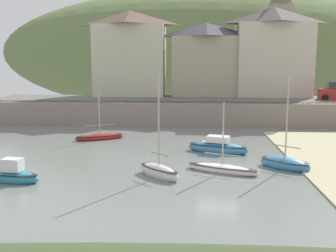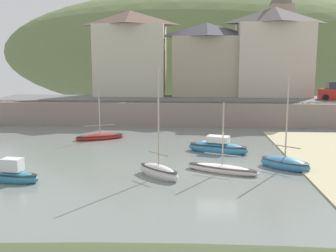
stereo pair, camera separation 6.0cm
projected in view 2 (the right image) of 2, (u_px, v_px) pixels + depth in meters
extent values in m
cube|color=slate|center=(218.00, 170.00, 25.10)|extent=(48.00, 40.00, 0.06)
cube|color=gray|center=(208.00, 114.00, 41.65)|extent=(48.00, 2.40, 2.40)
cube|color=#606060|center=(207.00, 99.00, 45.10)|extent=(48.00, 9.00, 0.10)
ellipsoid|color=#607242|center=(211.00, 53.00, 78.04)|extent=(80.00, 44.00, 23.09)
cube|color=beige|center=(131.00, 61.00, 49.40)|extent=(8.37, 5.57, 8.47)
pyramid|color=brown|center=(130.00, 18.00, 48.57)|extent=(8.67, 5.87, 1.74)
cube|color=tan|center=(206.00, 66.00, 48.95)|extent=(8.16, 4.41, 7.08)
pyramid|color=#4C4851|center=(207.00, 30.00, 48.24)|extent=(8.46, 4.71, 1.64)
cube|color=beige|center=(273.00, 60.00, 48.34)|extent=(8.60, 5.56, 8.58)
pyramid|color=#554F4C|center=(275.00, 15.00, 47.49)|extent=(8.90, 5.86, 1.92)
cube|color=tan|center=(280.00, 50.00, 51.98)|extent=(2.80, 2.80, 11.21)
ellipsoid|color=silver|center=(159.00, 173.00, 23.38)|extent=(2.93, 2.86, 0.96)
ellipsoid|color=black|center=(159.00, 168.00, 23.33)|extent=(2.87, 2.81, 0.12)
cylinder|color=#B2A893|center=(158.00, 117.00, 22.84)|extent=(0.09, 0.09, 5.61)
cylinder|color=gray|center=(159.00, 154.00, 23.19)|extent=(1.20, 1.15, 0.07)
ellipsoid|color=teal|center=(218.00, 149.00, 29.64)|extent=(4.71, 2.77, 0.99)
ellipsoid|color=black|center=(218.00, 145.00, 29.60)|extent=(4.61, 2.71, 0.12)
cube|color=silver|center=(218.00, 139.00, 29.52)|extent=(1.80, 1.42, 0.46)
ellipsoid|color=teal|center=(285.00, 164.00, 25.24)|extent=(3.42, 3.10, 0.95)
ellipsoid|color=black|center=(285.00, 160.00, 25.20)|extent=(3.35, 3.04, 0.12)
cylinder|color=#B2A893|center=(287.00, 118.00, 24.76)|extent=(0.09, 0.09, 4.98)
cylinder|color=gray|center=(286.00, 146.00, 25.06)|extent=(1.54, 1.23, 0.07)
ellipsoid|color=teal|center=(13.00, 178.00, 22.45)|extent=(3.17, 1.46, 0.82)
ellipsoid|color=black|center=(13.00, 174.00, 22.42)|extent=(3.11, 1.43, 0.12)
cube|color=silver|center=(12.00, 165.00, 22.33)|extent=(1.16, 0.87, 0.70)
ellipsoid|color=#A9211A|center=(100.00, 137.00, 34.61)|extent=(4.37, 3.04, 0.60)
ellipsoid|color=black|center=(100.00, 135.00, 34.58)|extent=(4.28, 2.98, 0.12)
cylinder|color=#B2A893|center=(99.00, 113.00, 34.27)|extent=(0.09, 0.09, 3.56)
cylinder|color=gray|center=(100.00, 125.00, 34.45)|extent=(2.38, 1.22, 0.07)
ellipsoid|color=silver|center=(222.00, 170.00, 24.36)|extent=(4.54, 2.67, 0.62)
ellipsoid|color=black|center=(222.00, 167.00, 24.34)|extent=(4.45, 2.62, 0.12)
cylinder|color=#B2A893|center=(223.00, 134.00, 24.01)|extent=(0.09, 0.09, 3.77)
cylinder|color=gray|center=(223.00, 155.00, 24.21)|extent=(2.17, 0.98, 0.07)
cylinder|color=black|center=(321.00, 96.00, 45.05)|extent=(0.64, 0.22, 0.64)
cylinder|color=black|center=(326.00, 97.00, 43.48)|extent=(0.64, 0.22, 0.64)
sphere|color=silver|center=(204.00, 144.00, 31.63)|extent=(0.59, 0.59, 0.59)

